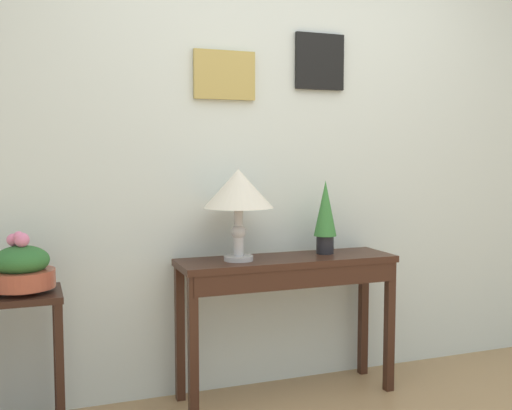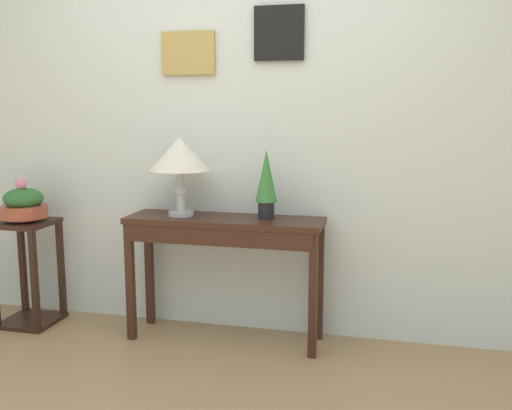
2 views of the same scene
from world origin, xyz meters
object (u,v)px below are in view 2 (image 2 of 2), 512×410
Objects in this scene: table_lamp at (180,156)px; planter_bowl_wide at (24,204)px; console_table at (224,239)px; pedestal_stand_left at (28,273)px; potted_plant_on_console at (266,181)px.

planter_bowl_wide is at bearing -177.19° from table_lamp.
table_lamp is 1.63× the size of planter_bowl_wide.
console_table is 1.34m from pedestal_stand_left.
potted_plant_on_console reaches higher than planter_bowl_wide.
console_table is 2.48× the size of table_lamp.
table_lamp is 0.69× the size of pedestal_stand_left.
planter_bowl_wide reaches higher than console_table.
console_table is at bearing 1.29° from planter_bowl_wide.
potted_plant_on_console is at bearing 13.68° from console_table.
pedestal_stand_left is at bearing 22.26° from planter_bowl_wide.
potted_plant_on_console is at bearing 3.26° from pedestal_stand_left.
potted_plant_on_console is 0.59× the size of pedestal_stand_left.
potted_plant_on_console is (0.24, 0.06, 0.34)m from console_table.
table_lamp reaches higher than console_table.
potted_plant_on_console reaches higher than pedestal_stand_left.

